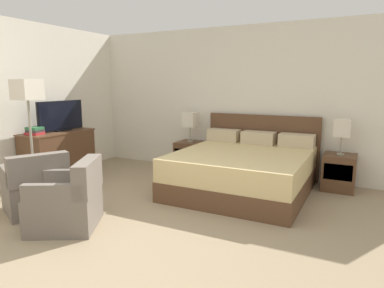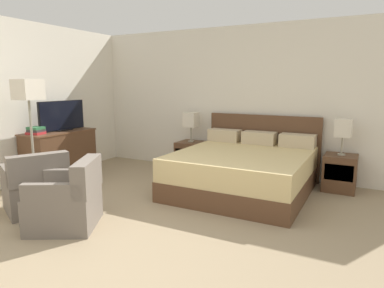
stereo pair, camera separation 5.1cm
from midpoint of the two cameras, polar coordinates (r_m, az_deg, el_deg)
ground_plane at (r=3.44m, az=-14.59°, el=-17.49°), size 10.38×10.38×0.00m
wall_back at (r=6.10m, az=7.62°, el=7.11°), size 6.67×0.06×2.54m
wall_left at (r=6.10m, az=-25.44°, el=6.24°), size 0.06×5.26×2.54m
bed at (r=5.11m, az=8.91°, el=-4.27°), size 1.89×2.00×1.06m
nightstand_left at (r=6.23m, az=0.06°, el=-2.06°), size 0.46×0.47×0.54m
nightstand_right at (r=5.55m, az=23.66°, el=-4.41°), size 0.46×0.47×0.54m
table_lamp_left at (r=6.12m, az=0.07°, el=4.01°), size 0.23×0.23×0.53m
table_lamp_right at (r=5.44m, az=24.14°, el=2.37°), size 0.23×0.23×0.53m
dresser at (r=6.11m, az=-20.96°, el=-1.59°), size 0.55×1.17×0.80m
tv at (r=6.09m, az=-20.62°, el=4.36°), size 0.18×0.91×0.50m
book_red_cover at (r=5.80m, az=-24.36°, el=1.67°), size 0.26×0.24×0.04m
book_blue_cover at (r=5.79m, az=-24.31°, el=2.05°), size 0.23×0.23×0.04m
book_small_top at (r=5.79m, az=-24.37°, el=2.43°), size 0.23×0.19×0.04m
armchair_by_window at (r=4.70m, az=-24.23°, el=-6.77°), size 0.92×0.91×0.76m
armchair_companion at (r=4.06m, az=-19.63°, el=-9.05°), size 0.93×0.93×0.76m
floor_lamp at (r=5.22m, az=-25.31°, el=6.82°), size 0.32×0.32×1.63m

